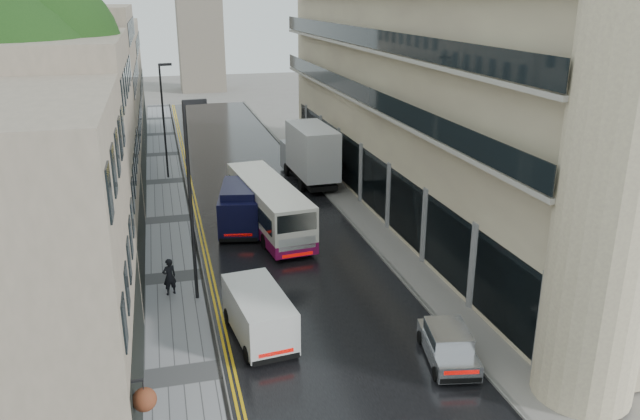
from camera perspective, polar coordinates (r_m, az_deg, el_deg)
name	(u,v)px	position (r m, az deg, el deg)	size (l,w,h in m)	color
road	(266,213)	(38.67, -4.96, -0.25)	(9.00, 85.00, 0.02)	black
left_sidewalk	(169,220)	(38.19, -13.63, -0.90)	(2.70, 85.00, 0.12)	gray
right_sidewalk	(349,205)	(39.84, 2.71, 0.47)	(1.80, 85.00, 0.12)	slate
old_shop_row	(97,116)	(39.27, -19.71, 8.06)	(4.50, 56.00, 12.00)	gray
modern_block	(437,96)	(38.58, 10.63, 10.17)	(8.00, 40.00, 14.00)	beige
tree_near	(1,139)	(29.85, -27.15, 5.76)	(10.56, 10.56, 13.89)	black
tree_far	(54,106)	(42.50, -23.17, 8.72)	(9.24, 9.24, 12.46)	black
cream_bus	(264,225)	(32.68, -5.11, -1.33)	(2.30, 10.13, 2.76)	white
white_lorry	(301,161)	(42.30, -1.74, 4.50)	(2.40, 8.01, 4.21)	silver
silver_hatchback	(437,364)	(22.57, 10.69, -13.63)	(1.53, 3.49, 1.31)	#BABABF
white_van	(247,338)	(23.12, -6.65, -11.56)	(1.89, 4.40, 1.99)	beige
navy_van	(220,216)	(34.17, -9.14, -0.58)	(2.17, 5.42, 2.77)	black
pedestrian	(169,277)	(28.46, -13.61, -5.95)	(0.62, 0.41, 1.70)	black
lamp_post_near	(191,205)	(26.62, -11.74, 0.48)	(0.97, 0.22, 8.65)	black
lamp_post_far	(164,122)	(46.10, -14.09, 7.78)	(0.91, 0.20, 8.13)	black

